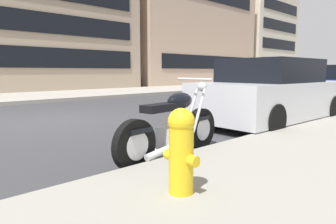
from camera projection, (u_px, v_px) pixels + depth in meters
The scene contains 9 objects.
ground_plane at pixel (54, 121), 7.58m from camera, with size 260.00×260.00×0.00m, color #333335.
sidewalk_far_curb at pixel (183, 88), 20.81m from camera, with size 120.00×5.00×0.14m, color gray.
parking_stall_stripe at pixel (160, 149), 4.79m from camera, with size 0.12×2.20×0.01m, color silver.
parked_motorcycle at pixel (173, 128), 4.27m from camera, with size 2.07×0.62×1.12m.
parked_car_mid_block at pixel (272, 93), 7.20m from camera, with size 4.24×2.01×1.50m.
fire_hydrant at pixel (181, 149), 2.69m from camera, with size 0.24×0.36×0.77m.
townhouse_mid_block at pixel (32, 21), 19.84m from camera, with size 11.11×8.48×8.89m.
townhouse_far_uphill at pixel (166, 37), 29.97m from camera, with size 13.72×11.30×9.03m.
townhouse_behind_pole at pixel (241, 41), 37.99m from camera, with size 9.06×10.21×9.89m.
Camera 1 is at (-3.14, -7.36, 1.22)m, focal length 32.69 mm.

